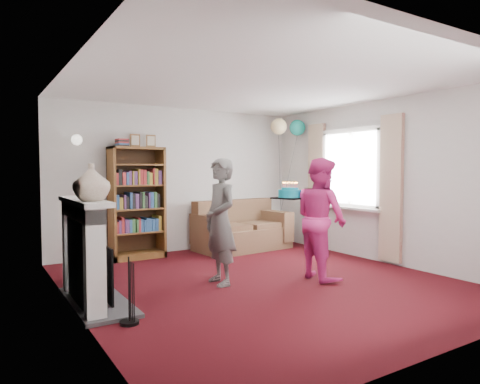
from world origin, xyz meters
TOP-DOWN VIEW (x-y plane):
  - ground at (0.00, 0.00)m, footprint 5.00×5.00m
  - wall_back at (0.00, 2.51)m, footprint 4.50×0.02m
  - wall_left at (-2.26, 0.00)m, footprint 0.02×5.00m
  - wall_right at (2.26, 0.00)m, footprint 0.02×5.00m
  - ceiling at (0.00, 0.00)m, footprint 4.50×5.00m
  - fireplace at (-2.09, 0.19)m, footprint 0.55×1.80m
  - window_bay at (2.21, 0.60)m, footprint 0.14×2.02m
  - wall_sconce at (-1.75, 2.36)m, footprint 0.16×0.23m
  - bookcase at (-0.87, 2.30)m, footprint 0.85×0.42m
  - sofa at (0.98, 2.07)m, footprint 1.65×0.87m
  - wicker_basket at (-1.90, 1.25)m, footprint 0.36×0.36m
  - person_striped at (-0.50, 0.19)m, footprint 0.40×0.59m
  - person_magenta at (0.76, -0.26)m, footprint 0.70×0.84m
  - birthday_cake at (0.50, 0.06)m, footprint 0.38×0.38m
  - balloons at (1.90, 1.87)m, footprint 0.74×0.30m
  - mantel_vase at (-2.12, -0.15)m, footprint 0.37×0.37m

SIDE VIEW (x-z plane):
  - ground at x=0.00m, z-range 0.00..0.00m
  - wicker_basket at x=-1.90m, z-range -0.02..0.31m
  - sofa at x=0.98m, z-range -0.11..0.77m
  - fireplace at x=-2.09m, z-range -0.05..1.07m
  - person_striped at x=-0.50m, z-range 0.00..1.57m
  - person_magenta at x=0.76m, z-range 0.00..1.58m
  - bookcase at x=-0.87m, z-range -0.12..1.88m
  - birthday_cake at x=0.50m, z-range 1.00..1.22m
  - window_bay at x=2.21m, z-range 0.10..2.30m
  - wall_back at x=0.00m, z-range 0.00..2.50m
  - wall_left at x=-2.26m, z-range 0.00..2.50m
  - wall_right at x=2.26m, z-range 0.00..2.50m
  - mantel_vase at x=-2.12m, z-range 1.12..1.49m
  - wall_sconce at x=-1.75m, z-range 1.80..1.96m
  - balloons at x=1.90m, z-range 1.36..3.08m
  - ceiling at x=0.00m, z-range 2.50..2.51m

